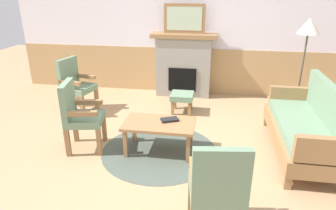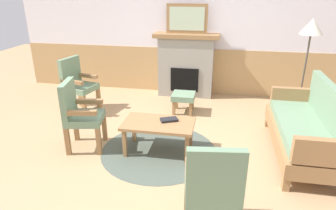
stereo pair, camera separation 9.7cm
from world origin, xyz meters
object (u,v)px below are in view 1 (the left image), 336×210
at_px(framed_picture, 184,19).
at_px(armchair_front_left, 218,185).
at_px(floor_lamp_by_couch, 308,33).
at_px(fireplace, 184,64).
at_px(coffee_table, 159,126).
at_px(armchair_near_fireplace, 79,113).
at_px(armchair_by_window_left, 75,83).
at_px(book_on_table, 169,120).
at_px(couch, 305,127).
at_px(footstool, 182,97).

height_order(framed_picture, armchair_front_left, framed_picture).
distance_m(framed_picture, floor_lamp_by_couch, 2.23).
height_order(fireplace, framed_picture, framed_picture).
height_order(coffee_table, armchair_near_fireplace, armchair_near_fireplace).
xyz_separation_m(framed_picture, armchair_by_window_left, (-1.81, -1.21, -1.02)).
distance_m(armchair_near_fireplace, armchair_front_left, 2.29).
distance_m(book_on_table, armchair_front_left, 1.61).
xyz_separation_m(book_on_table, armchair_near_fireplace, (-1.23, -0.17, 0.08)).
xyz_separation_m(framed_picture, book_on_table, (0.07, -2.29, -1.10)).
relative_size(framed_picture, floor_lamp_by_couch, 0.48).
bearing_deg(armchair_front_left, floor_lamp_by_couch, 65.59).
height_order(coffee_table, floor_lamp_by_couch, floor_lamp_by_couch).
bearing_deg(armchair_front_left, book_on_table, 114.09).
bearing_deg(fireplace, armchair_front_left, -79.08).
height_order(armchair_by_window_left, armchair_front_left, same).
bearing_deg(couch, armchair_front_left, -125.04).
height_order(book_on_table, armchair_by_window_left, armchair_by_window_left).
bearing_deg(floor_lamp_by_couch, fireplace, 160.50).
distance_m(framed_picture, book_on_table, 2.54).
relative_size(coffee_table, floor_lamp_by_couch, 0.57).
bearing_deg(armchair_by_window_left, floor_lamp_by_couch, 6.78).
bearing_deg(book_on_table, fireplace, 91.70).
relative_size(fireplace, coffee_table, 1.35).
bearing_deg(footstool, floor_lamp_by_couch, 5.77).
bearing_deg(book_on_table, armchair_near_fireplace, -172.27).
xyz_separation_m(fireplace, couch, (1.88, -2.11, -0.26)).
height_order(footstool, armchair_front_left, armchair_front_left).
relative_size(footstool, armchair_near_fireplace, 0.41).
bearing_deg(armchair_by_window_left, armchair_front_left, -45.20).
height_order(footstool, floor_lamp_by_couch, floor_lamp_by_couch).
bearing_deg(armchair_by_window_left, framed_picture, 33.66).
relative_size(armchair_near_fireplace, armchair_by_window_left, 1.00).
distance_m(footstool, floor_lamp_by_couch, 2.33).
bearing_deg(coffee_table, framed_picture, 88.54).
height_order(couch, coffee_table, couch).
distance_m(fireplace, armchair_front_left, 3.83).
bearing_deg(footstool, armchair_by_window_left, -172.16).
height_order(fireplace, floor_lamp_by_couch, floor_lamp_by_couch).
bearing_deg(armchair_front_left, footstool, 102.76).
bearing_deg(armchair_by_window_left, footstool, 7.84).
bearing_deg(framed_picture, floor_lamp_by_couch, -19.50).
bearing_deg(couch, armchair_by_window_left, 166.28).
height_order(couch, armchair_by_window_left, same).
relative_size(couch, armchair_near_fireplace, 1.84).
bearing_deg(armchair_near_fireplace, fireplace, 64.74).
xyz_separation_m(armchair_near_fireplace, armchair_front_left, (1.89, -1.30, 0.00)).
relative_size(coffee_table, book_on_table, 4.15).
height_order(armchair_near_fireplace, floor_lamp_by_couch, floor_lamp_by_couch).
relative_size(fireplace, armchair_by_window_left, 1.33).
bearing_deg(couch, book_on_table, -174.28).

